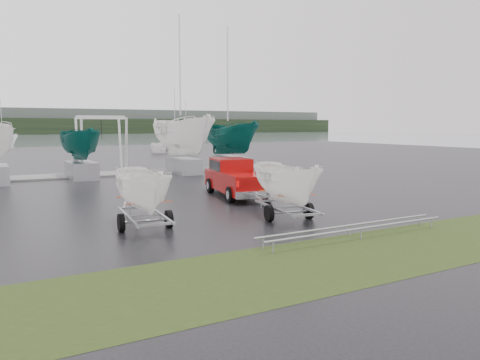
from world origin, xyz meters
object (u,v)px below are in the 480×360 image
Objects in this scene: trailer_parked at (143,153)px; boat_hoist at (102,137)px; pickup_truck at (235,177)px; trailer_hitched at (288,148)px.

boat_hoist is (2.78, 18.00, 0.12)m from trailer_parked.
pickup_truck is 1.38× the size of boat_hoist.
trailer_hitched is (-1.13, -6.09, 1.70)m from pickup_truck.
pickup_truck is at bearing -75.09° from boat_hoist.
boat_hoist reaches higher than pickup_truck.
pickup_truck is 1.17× the size of trailer_hitched.
pickup_truck is 13.54m from boat_hoist.
pickup_truck is at bearing 44.65° from trailer_parked.
trailer_hitched is at bearing -90.00° from pickup_truck.
trailer_hitched reaches higher than boat_hoist.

